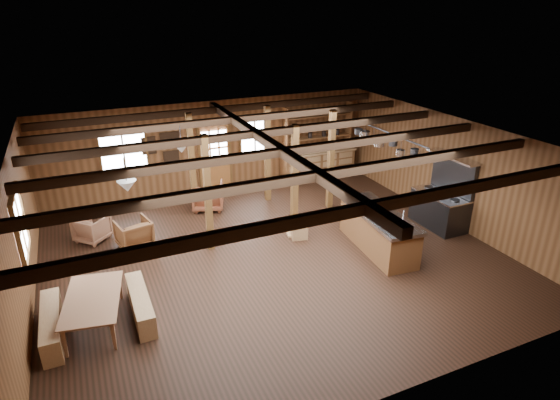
% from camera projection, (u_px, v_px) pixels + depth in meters
% --- Properties ---
extents(room, '(10.04, 9.04, 2.84)m').
position_uv_depth(room, '(273.00, 202.00, 10.27)').
color(room, black).
rests_on(room, ground).
extents(ceiling_joists, '(9.80, 8.82, 0.18)m').
position_uv_depth(ceiling_joists, '(270.00, 143.00, 9.91)').
color(ceiling_joists, black).
rests_on(ceiling_joists, ceiling).
extents(timber_posts, '(3.95, 2.35, 2.80)m').
position_uv_depth(timber_posts, '(260.00, 170.00, 12.21)').
color(timber_posts, '#4F3316').
rests_on(timber_posts, floor).
extents(back_door, '(1.02, 0.08, 2.15)m').
position_uv_depth(back_door, '(215.00, 164.00, 14.20)').
color(back_door, brown).
rests_on(back_door, floor).
extents(window_back_left, '(1.32, 0.06, 1.32)m').
position_uv_depth(window_back_left, '(124.00, 152.00, 12.95)').
color(window_back_left, white).
rests_on(window_back_left, wall_back).
extents(window_back_right, '(1.02, 0.06, 1.32)m').
position_uv_depth(window_back_right, '(255.00, 137.00, 14.42)').
color(window_back_right, white).
rests_on(window_back_right, wall_back).
extents(window_left, '(0.14, 1.24, 1.32)m').
position_uv_depth(window_left, '(20.00, 225.00, 8.74)').
color(window_left, white).
rests_on(window_left, wall_back).
extents(notice_boards, '(1.08, 0.03, 0.90)m').
position_uv_depth(notice_boards, '(163.00, 146.00, 13.35)').
color(notice_boards, silver).
rests_on(notice_boards, wall_back).
extents(back_counter, '(2.55, 0.60, 2.45)m').
position_uv_depth(back_counter, '(318.00, 161.00, 15.39)').
color(back_counter, brown).
rests_on(back_counter, floor).
extents(pendant_lamps, '(1.86, 2.36, 0.66)m').
position_uv_depth(pendant_lamps, '(157.00, 165.00, 9.92)').
color(pendant_lamps, '#2C2C2E').
rests_on(pendant_lamps, ceiling).
extents(pot_rack, '(0.43, 3.00, 0.45)m').
position_uv_depth(pot_rack, '(386.00, 143.00, 11.37)').
color(pot_rack, '#2C2C2E').
rests_on(pot_rack, ceiling).
extents(kitchen_island, '(1.11, 2.57, 1.20)m').
position_uv_depth(kitchen_island, '(378.00, 230.00, 11.02)').
color(kitchen_island, brown).
rests_on(kitchen_island, floor).
extents(step_stool, '(0.49, 0.39, 0.39)m').
position_uv_depth(step_stool, '(299.00, 231.00, 11.60)').
color(step_stool, '#986645').
rests_on(step_stool, floor).
extents(commercial_range, '(0.79, 1.53, 1.90)m').
position_uv_depth(commercial_range, '(442.00, 203.00, 12.12)').
color(commercial_range, '#2C2C2E').
rests_on(commercial_range, floor).
extents(dining_table, '(1.23, 1.83, 0.59)m').
position_uv_depth(dining_table, '(97.00, 312.00, 8.44)').
color(dining_table, '#906041').
rests_on(dining_table, floor).
extents(bench_wall, '(0.32, 1.70, 0.47)m').
position_uv_depth(bench_wall, '(52.00, 325.00, 8.18)').
color(bench_wall, '#986645').
rests_on(bench_wall, floor).
extents(bench_aisle, '(0.31, 1.67, 0.46)m').
position_uv_depth(bench_aisle, '(141.00, 304.00, 8.75)').
color(bench_aisle, '#986645').
rests_on(bench_aisle, floor).
extents(armchair_a, '(0.89, 0.91, 0.70)m').
position_uv_depth(armchair_a, '(134.00, 234.00, 11.13)').
color(armchair_a, brown).
rests_on(armchair_a, floor).
extents(armchair_b, '(1.07, 1.08, 0.77)m').
position_uv_depth(armchair_b, '(208.00, 196.00, 13.20)').
color(armchair_b, brown).
rests_on(armchair_b, floor).
extents(armchair_c, '(0.98, 0.98, 0.64)m').
position_uv_depth(armchair_c, '(92.00, 228.00, 11.46)').
color(armchair_c, brown).
rests_on(armchair_c, floor).
extents(counter_pot, '(0.30, 0.30, 0.18)m').
position_uv_depth(counter_pot, '(353.00, 196.00, 11.51)').
color(counter_pot, silver).
rests_on(counter_pot, kitchen_island).
extents(bowl, '(0.33, 0.33, 0.06)m').
position_uv_depth(bowl, '(364.00, 208.00, 10.99)').
color(bowl, silver).
rests_on(bowl, kitchen_island).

